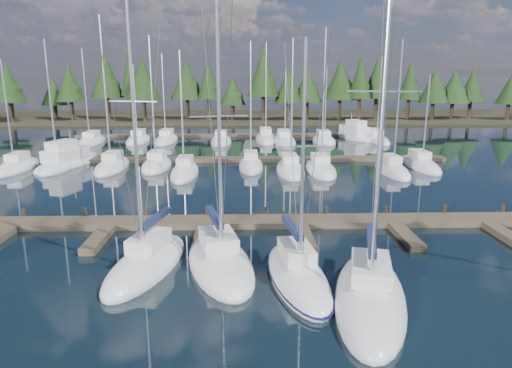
{
  "coord_description": "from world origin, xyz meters",
  "views": [
    {
      "loc": [
        2.43,
        -10.07,
        9.56
      ],
      "look_at": [
        3.36,
        22.0,
        1.73
      ],
      "focal_mm": 32.0,
      "sensor_mm": 36.0,
      "label": 1
    }
  ],
  "objects_px": {
    "front_sailboat_3": "(220,262)",
    "motor_yacht_left": "(66,162)",
    "front_sailboat_2": "(147,263)",
    "motor_yacht_right": "(354,135)",
    "front_sailboat_5": "(370,295)",
    "front_sailboat_4": "(298,276)",
    "main_dock": "(205,225)"
  },
  "relations": [
    {
      "from": "main_dock",
      "to": "front_sailboat_2",
      "type": "bearing_deg",
      "value": -111.83
    },
    {
      "from": "front_sailboat_4",
      "to": "front_sailboat_3",
      "type": "bearing_deg",
      "value": 155.45
    },
    {
      "from": "front_sailboat_2",
      "to": "front_sailboat_5",
      "type": "height_order",
      "value": "front_sailboat_5"
    },
    {
      "from": "front_sailboat_2",
      "to": "front_sailboat_4",
      "type": "xyz_separation_m",
      "value": [
        7.38,
        -1.64,
        -0.03
      ]
    },
    {
      "from": "main_dock",
      "to": "front_sailboat_2",
      "type": "relative_size",
      "value": 2.91
    },
    {
      "from": "front_sailboat_3",
      "to": "front_sailboat_5",
      "type": "height_order",
      "value": "front_sailboat_5"
    },
    {
      "from": "main_dock",
      "to": "front_sailboat_4",
      "type": "height_order",
      "value": "front_sailboat_4"
    },
    {
      "from": "front_sailboat_2",
      "to": "front_sailboat_3",
      "type": "xyz_separation_m",
      "value": [
        3.65,
        0.07,
        -0.02
      ]
    },
    {
      "from": "front_sailboat_2",
      "to": "motor_yacht_right",
      "type": "relative_size",
      "value": 1.56
    },
    {
      "from": "motor_yacht_right",
      "to": "main_dock",
      "type": "bearing_deg",
      "value": -115.45
    },
    {
      "from": "front_sailboat_2",
      "to": "motor_yacht_left",
      "type": "distance_m",
      "value": 29.66
    },
    {
      "from": "motor_yacht_left",
      "to": "motor_yacht_right",
      "type": "xyz_separation_m",
      "value": [
        35.22,
        19.79,
        0.0
      ]
    },
    {
      "from": "motor_yacht_left",
      "to": "main_dock",
      "type": "bearing_deg",
      "value": -51.41
    },
    {
      "from": "front_sailboat_5",
      "to": "motor_yacht_left",
      "type": "height_order",
      "value": "front_sailboat_5"
    },
    {
      "from": "motor_yacht_left",
      "to": "front_sailboat_3",
      "type": "bearing_deg",
      "value": -56.45
    },
    {
      "from": "front_sailboat_4",
      "to": "motor_yacht_left",
      "type": "xyz_separation_m",
      "value": [
        -21.12,
        27.93,
        0.22
      ]
    },
    {
      "from": "front_sailboat_3",
      "to": "motor_yacht_left",
      "type": "height_order",
      "value": "front_sailboat_3"
    },
    {
      "from": "front_sailboat_5",
      "to": "motor_yacht_right",
      "type": "distance_m",
      "value": 51.03
    },
    {
      "from": "front_sailboat_3",
      "to": "front_sailboat_4",
      "type": "bearing_deg",
      "value": -24.55
    },
    {
      "from": "front_sailboat_2",
      "to": "front_sailboat_5",
      "type": "distance_m",
      "value": 10.89
    },
    {
      "from": "front_sailboat_5",
      "to": "front_sailboat_4",
      "type": "bearing_deg",
      "value": 144.2
    },
    {
      "from": "front_sailboat_4",
      "to": "front_sailboat_5",
      "type": "xyz_separation_m",
      "value": [
        2.86,
        -2.06,
        0.02
      ]
    },
    {
      "from": "main_dock",
      "to": "front_sailboat_5",
      "type": "bearing_deg",
      "value": -51.24
    },
    {
      "from": "main_dock",
      "to": "front_sailboat_5",
      "type": "relative_size",
      "value": 2.72
    },
    {
      "from": "front_sailboat_2",
      "to": "front_sailboat_3",
      "type": "bearing_deg",
      "value": 1.06
    },
    {
      "from": "front_sailboat_3",
      "to": "motor_yacht_right",
      "type": "bearing_deg",
      "value": 68.82
    },
    {
      "from": "front_sailboat_4",
      "to": "motor_yacht_right",
      "type": "distance_m",
      "value": 49.76
    },
    {
      "from": "front_sailboat_2",
      "to": "front_sailboat_4",
      "type": "height_order",
      "value": "front_sailboat_2"
    },
    {
      "from": "front_sailboat_3",
      "to": "motor_yacht_left",
      "type": "xyz_separation_m",
      "value": [
        -17.39,
        26.22,
        0.21
      ]
    },
    {
      "from": "front_sailboat_5",
      "to": "motor_yacht_left",
      "type": "bearing_deg",
      "value": 128.65
    },
    {
      "from": "front_sailboat_5",
      "to": "motor_yacht_right",
      "type": "bearing_deg",
      "value": 77.28
    },
    {
      "from": "front_sailboat_2",
      "to": "motor_yacht_left",
      "type": "bearing_deg",
      "value": 117.59
    }
  ]
}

